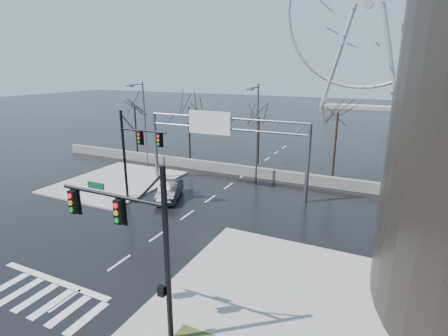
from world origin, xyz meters
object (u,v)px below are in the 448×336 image
Objects in this scene: sign_gantry at (221,137)px; ferris_wheel at (368,11)px; signal_mast_far at (133,148)px; signal_mast_near at (138,235)px; car at (170,190)px.

ferris_wheel is at bearing 86.16° from sign_gantry.
signal_mast_near is at bearing -49.74° from signal_mast_far.
car is (-8.50, 14.54, -4.08)m from signal_mast_near.
ferris_wheel is (5.38, 80.04, 20.95)m from sign_gantry.
sign_gantry is at bearing 106.19° from signal_mast_near.
sign_gantry is at bearing 34.89° from car.
signal_mast_far reaches higher than car.
sign_gantry is (-5.52, 19.00, 0.31)m from signal_mast_near.
signal_mast_far is 0.49× the size of sign_gantry.
signal_mast_far reaches higher than sign_gantry.
car is at bearing -123.75° from sign_gantry.
signal_mast_near is at bearing -81.05° from car.
signal_mast_near reaches higher than car.
signal_mast_near is 0.16× the size of ferris_wheel.
signal_mast_near is at bearing -73.81° from sign_gantry.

